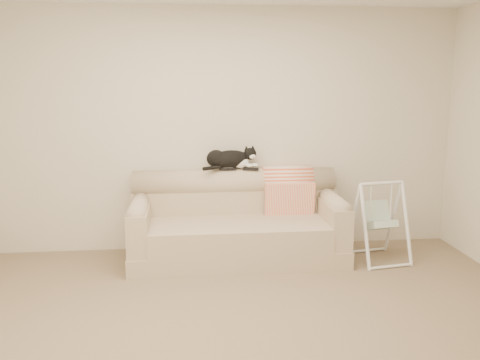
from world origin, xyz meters
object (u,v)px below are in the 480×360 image
Objects in this scene: remote_b at (251,169)px; remote_a at (228,169)px; tuxedo_cat at (230,159)px; baby_swing at (379,221)px; sofa at (237,225)px.

remote_a is at bearing 175.86° from remote_b.
baby_swing is (1.50, -0.48, -0.60)m from tuxedo_cat.
tuxedo_cat is at bearing 171.51° from remote_b.
remote_a reaches higher than remote_b.
remote_a reaches higher than baby_swing.
remote_b is (0.17, 0.20, 0.56)m from sofa.
remote_a is at bearing 163.02° from baby_swing.
remote_b reaches higher than sofa.
remote_b is (0.24, -0.02, -0.00)m from remote_a.
sofa is 12.18× the size of remote_a.
remote_a is (-0.07, 0.22, 0.56)m from sofa.
baby_swing is (1.28, -0.45, -0.49)m from remote_b.
sofa is 3.58× the size of tuxedo_cat.
remote_a is 0.29× the size of tuxedo_cat.
remote_b is 0.21× the size of baby_swing.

